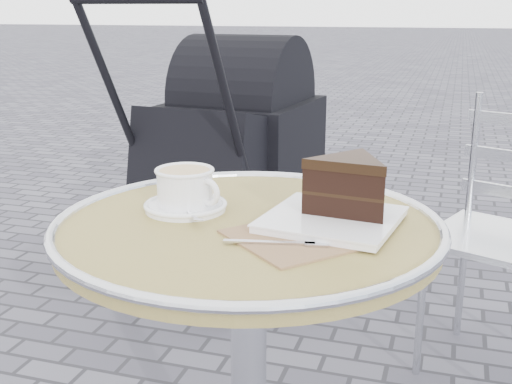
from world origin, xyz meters
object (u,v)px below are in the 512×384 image
(cake_plate_set, at_px, (344,193))
(baby_stroller, at_px, (232,154))
(cafe_table, at_px, (248,304))
(cappuccino_set, at_px, (186,192))

(cake_plate_set, xyz_separation_m, baby_stroller, (-0.71, 1.38, -0.27))
(cafe_table, distance_m, cake_plate_set, 0.28)
(cappuccino_set, xyz_separation_m, cake_plate_set, (0.31, 0.01, 0.02))
(cafe_table, bearing_deg, cappuccino_set, 165.59)
(cafe_table, relative_size, cake_plate_set, 1.94)
(cafe_table, xyz_separation_m, baby_stroller, (-0.54, 1.43, -0.05))
(cappuccino_set, height_order, cake_plate_set, cake_plate_set)
(cappuccino_set, relative_size, cake_plate_set, 0.46)
(cappuccino_set, distance_m, baby_stroller, 1.47)
(cafe_table, distance_m, cappuccino_set, 0.25)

